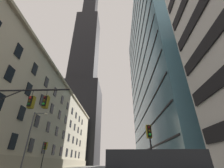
% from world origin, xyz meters
% --- Properties ---
extents(station_building, '(14.52, 71.49, 22.22)m').
position_xyz_m(station_building, '(-17.92, 29.74, 11.09)').
color(station_building, '#BCAF93').
rests_on(station_building, ground).
extents(dark_skyscraper, '(26.00, 26.00, 233.54)m').
position_xyz_m(dark_skyscraper, '(-20.59, 81.74, 68.57)').
color(dark_skyscraper, black).
rests_on(dark_skyscraper, ground).
extents(glass_office_midrise, '(18.41, 45.24, 55.82)m').
position_xyz_m(glass_office_midrise, '(20.15, 29.95, 27.91)').
color(glass_office_midrise, teal).
rests_on(glass_office_midrise, ground).
extents(traffic_signal_mast, '(6.90, 0.63, 6.87)m').
position_xyz_m(traffic_signal_mast, '(-3.88, 2.11, 4.97)').
color(traffic_signal_mast, black).
rests_on(traffic_signal_mast, sidewalk_left).
extents(traffic_light_near_right, '(0.40, 0.63, 3.89)m').
position_xyz_m(traffic_light_near_right, '(6.83, 3.55, 3.27)').
color(traffic_light_near_right, black).
rests_on(traffic_light_near_right, sidewalk_right).
extents(traffic_light_far_left, '(0.40, 0.63, 3.95)m').
position_xyz_m(traffic_light_far_left, '(-6.97, 14.98, 3.32)').
color(traffic_light_far_left, black).
rests_on(traffic_light_far_left, sidewalk_left).
extents(street_lamppost, '(2.09, 0.32, 7.73)m').
position_xyz_m(street_lamppost, '(-7.77, 11.68, 4.72)').
color(street_lamppost, '#47474C').
rests_on(street_lamppost, sidewalk_left).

